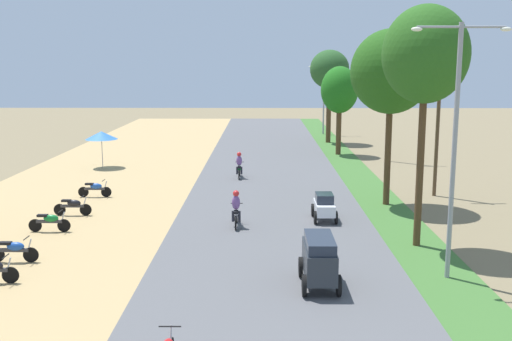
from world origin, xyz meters
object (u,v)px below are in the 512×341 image
utility_pole_near (438,117)px  car_van_charcoal (319,258)px  streetlamp_near (455,136)px  streetlamp_mid (324,94)px  parked_motorbike_seventh (95,188)px  median_tree_nearest (426,56)px  parked_motorbike_fourth (14,249)px  parked_motorbike_sixth (73,205)px  parked_motorbike_fifth (50,221)px  median_tree_third (340,91)px  median_tree_fourth (330,70)px  utility_pole_far (391,94)px  motorbike_ahead_fourth (239,166)px  car_hatchback_white (324,206)px  median_tree_second (391,72)px  vendor_umbrella (101,135)px  motorbike_ahead_third (236,209)px

utility_pole_near → car_van_charcoal: 16.24m
streetlamp_near → streetlamp_mid: streetlamp_near is taller
parked_motorbike_seventh → median_tree_nearest: (15.17, -8.58, 6.93)m
parked_motorbike_fourth → parked_motorbike_sixth: same height
parked_motorbike_fifth → median_tree_third: 27.49m
median_tree_third → median_tree_fourth: size_ratio=0.83×
utility_pole_far → car_van_charcoal: 27.15m
parked_motorbike_seventh → motorbike_ahead_fourth: (7.59, 5.50, 0.30)m
parked_motorbike_sixth → median_tree_third: bearing=52.6°
streetlamp_near → car_hatchback_white: streetlamp_near is taller
motorbike_ahead_fourth → streetlamp_near: bearing=-66.5°
median_tree_second → median_tree_third: median_tree_second is taller
car_van_charcoal → motorbike_ahead_fourth: bearing=99.9°
streetlamp_mid → car_van_charcoal: 43.15m
parked_motorbike_fifth → median_tree_nearest: 16.84m
parked_motorbike_sixth → car_hatchback_white: 11.86m
vendor_umbrella → median_tree_third: median_tree_third is taller
parked_motorbike_seventh → vendor_umbrella: size_ratio=0.71×
median_tree_fourth → car_van_charcoal: (-4.21, -36.14, -5.56)m
parked_motorbike_sixth → motorbike_ahead_fourth: 12.13m
parked_motorbike_seventh → car_van_charcoal: car_van_charcoal is taller
car_van_charcoal → parked_motorbike_seventh: bearing=129.6°
parked_motorbike_seventh → car_van_charcoal: bearing=-50.4°
vendor_umbrella → car_van_charcoal: (12.91, -22.49, -1.28)m
parked_motorbike_fifth → median_tree_fourth: 33.98m
median_tree_third → streetlamp_mid: (0.21, 14.00, -0.93)m
median_tree_second → streetlamp_near: 10.87m
utility_pole_far → car_hatchback_white: size_ratio=4.81×
median_tree_nearest → car_hatchback_white: size_ratio=4.65×
median_tree_second → streetlamp_mid: (-0.11, 31.17, -2.61)m
utility_pole_near → parked_motorbike_sixth: bearing=-165.5°
parked_motorbike_seventh → median_tree_fourth: bearing=56.8°
median_tree_second → utility_pole_far: 14.55m
median_tree_nearest → median_tree_second: (0.22, 7.08, -0.72)m
parked_motorbike_fifth → streetlamp_mid: bearing=67.2°
parked_motorbike_sixth → streetlamp_near: size_ratio=0.21×
vendor_umbrella → streetlamp_near: (17.34, -21.56, 2.56)m
median_tree_second → utility_pole_far: size_ratio=0.92×
utility_pole_near → median_tree_nearest: bearing=-109.6°
parked_motorbike_sixth → streetlamp_near: (15.24, -8.22, 4.32)m
car_van_charcoal → parked_motorbike_sixth: bearing=139.8°
streetlamp_mid → utility_pole_near: bearing=-83.6°
streetlamp_mid → car_hatchback_white: 34.78m
motorbike_ahead_fourth → streetlamp_mid: bearing=72.3°
median_tree_second → streetlamp_mid: 31.28m
parked_motorbike_sixth → parked_motorbike_seventh: size_ratio=1.00×
median_tree_second → motorbike_ahead_fourth: median_tree_second is taller
parked_motorbike_fourth → median_tree_third: size_ratio=0.26×
parked_motorbike_seventh → parked_motorbike_sixth: bearing=-89.4°
streetlamp_mid → motorbike_ahead_third: (-7.41, -35.63, -3.30)m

